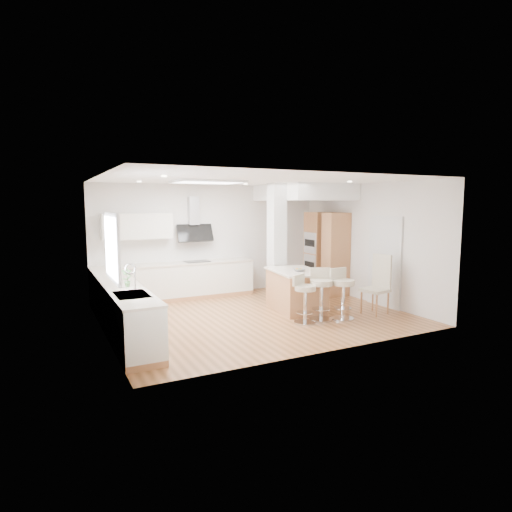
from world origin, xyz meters
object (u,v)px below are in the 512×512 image
peninsula (296,290)px  bar_stool_b (321,291)px  dining_chair (378,282)px  bar_stool_a (304,296)px  bar_stool_c (342,291)px

peninsula → bar_stool_b: bearing=-81.1°
peninsula → dining_chair: dining_chair is taller
bar_stool_a → dining_chair: 1.84m
bar_stool_b → bar_stool_c: size_ratio=1.01×
bar_stool_a → bar_stool_c: bar_stool_c is taller
bar_stool_c → bar_stool_a: bearing=171.1°
peninsula → bar_stool_c: 1.14m
peninsula → dining_chair: 1.76m
bar_stool_b → peninsula: bearing=115.8°
peninsula → dining_chair: (1.43, -1.00, 0.22)m
peninsula → dining_chair: size_ratio=1.25×
bar_stool_a → dining_chair: bearing=-26.7°
bar_stool_a → bar_stool_c: 0.85m
dining_chair → peninsula: bearing=134.0°
bar_stool_a → bar_stool_b: bar_stool_b is taller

